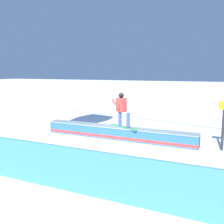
{
  "coord_description": "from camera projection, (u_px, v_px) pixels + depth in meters",
  "views": [
    {
      "loc": [
        -3.79,
        10.15,
        2.93
      ],
      "look_at": [
        -0.14,
        1.01,
        1.33
      ],
      "focal_mm": 41.74,
      "sensor_mm": 36.0,
      "label": 1
    }
  ],
  "objects": [
    {
      "name": "ground_plane",
      "position": [
        118.0,
        139.0,
        11.16
      ],
      "size": [
        120.0,
        120.0,
        0.0
      ],
      "primitive_type": "plane",
      "color": "white"
    },
    {
      "name": "grind_box",
      "position": [
        118.0,
        133.0,
        11.12
      ],
      "size": [
        6.72,
        0.94,
        0.54
      ],
      "color": "blue",
      "rests_on": "ground_plane"
    },
    {
      "name": "snowboarder",
      "position": [
        122.0,
        109.0,
        10.93
      ],
      "size": [
        1.51,
        0.95,
        1.44
      ],
      "color": "#3D9855",
      "rests_on": "grind_box"
    },
    {
      "name": "safety_fence",
      "position": [
        48.0,
        165.0,
        6.53
      ],
      "size": [
        13.1,
        0.75,
        1.12
      ],
      "primitive_type": "cube",
      "rotation": [
        0.0,
        0.0,
        -0.05
      ],
      "color": "#3B7CE9",
      "rests_on": "ground_plane"
    },
    {
      "name": "trail_marker",
      "position": [
        223.0,
        124.0,
        9.45
      ],
      "size": [
        0.4,
        0.1,
        1.81
      ],
      "color": "#262628",
      "rests_on": "ground_plane"
    }
  ]
}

